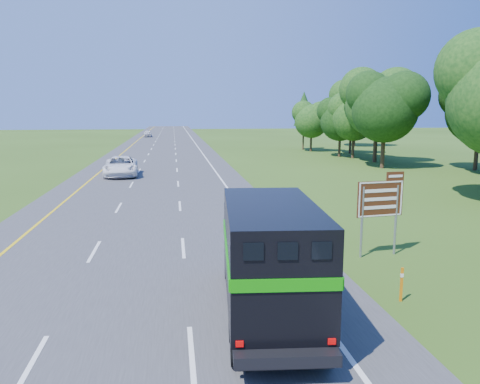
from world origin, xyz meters
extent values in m
cube|color=#38383A|center=(0.00, 50.00, 0.02)|extent=(15.00, 260.00, 0.04)
cube|color=yellow|center=(-5.50, 50.00, 0.04)|extent=(0.15, 260.00, 0.01)
cube|color=white|center=(5.50, 50.00, 0.04)|extent=(0.15, 260.00, 0.01)
cylinder|color=black|center=(3.34, 7.06, 0.55)|extent=(0.41, 1.05, 1.03)
cylinder|color=black|center=(5.30, 6.89, 0.55)|extent=(0.41, 1.05, 1.03)
cylinder|color=black|center=(2.96, 2.60, 0.55)|extent=(0.41, 1.05, 1.03)
cylinder|color=black|center=(4.91, 2.43, 0.55)|extent=(0.41, 1.05, 1.03)
cylinder|color=black|center=(2.86, 1.48, 0.55)|extent=(0.41, 1.05, 1.03)
cylinder|color=black|center=(4.81, 1.31, 0.55)|extent=(0.41, 1.05, 1.03)
cube|color=black|center=(4.06, 4.00, 0.67)|extent=(2.88, 7.64, 0.26)
cube|color=black|center=(4.31, 6.89, 1.68)|extent=(2.43, 1.87, 1.78)
cube|color=black|center=(4.39, 7.74, 2.15)|extent=(2.05, 0.23, 0.56)
cube|color=black|center=(4.01, 3.35, 2.08)|extent=(2.80, 5.60, 2.57)
cube|color=#0E8507|center=(3.77, 0.63, 2.21)|extent=(2.33, 0.24, 0.28)
cube|color=#0E8507|center=(2.82, 3.45, 2.21)|extent=(0.51, 5.40, 0.28)
cube|color=#0E8507|center=(5.19, 3.25, 2.21)|extent=(0.51, 5.40, 0.28)
cube|color=black|center=(3.07, 0.69, 2.95)|extent=(0.42, 0.07, 0.37)
cube|color=black|center=(3.77, 0.63, 2.95)|extent=(0.42, 0.07, 0.37)
cube|color=black|center=(4.47, 0.57, 2.95)|extent=(0.42, 0.07, 0.37)
cube|color=black|center=(3.78, 0.74, 0.32)|extent=(2.15, 0.30, 0.09)
cube|color=#B20505|center=(2.79, 0.71, 0.94)|extent=(0.17, 0.05, 0.13)
cube|color=#B20505|center=(4.75, 0.55, 0.94)|extent=(0.17, 0.05, 0.13)
imported|color=white|center=(-3.18, 34.50, 0.91)|extent=(3.28, 6.41, 1.73)
imported|color=silver|center=(-4.19, 100.53, 0.79)|extent=(2.08, 4.50, 1.49)
cylinder|color=gray|center=(8.82, 8.79, 1.43)|extent=(0.10, 0.10, 2.87)
cylinder|color=gray|center=(10.34, 8.99, 1.43)|extent=(0.10, 0.10, 2.87)
cube|color=#441E0E|center=(9.58, 8.89, 2.34)|extent=(2.00, 0.32, 1.43)
cube|color=#441E0E|center=(10.19, 8.97, 3.23)|extent=(0.77, 0.16, 0.34)
cube|color=white|center=(9.58, 8.85, 2.34)|extent=(1.90, 0.26, 1.38)
cube|color=orange|center=(8.31, 4.42, 0.54)|extent=(0.08, 0.04, 1.08)
cube|color=white|center=(8.31, 4.42, 0.83)|extent=(0.09, 0.05, 0.12)
camera|label=1|loc=(1.51, -8.31, 5.75)|focal=35.00mm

